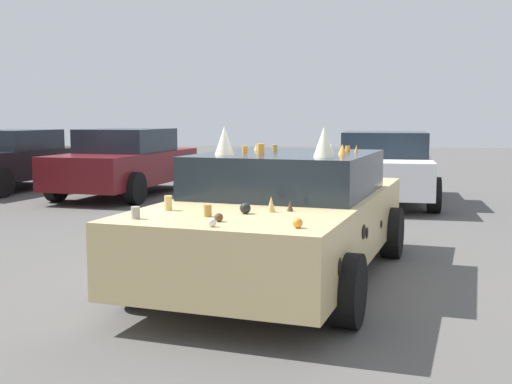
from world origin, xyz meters
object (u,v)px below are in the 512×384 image
(art_car_decorated, at_px, (285,214))
(parked_sedan_near_left, at_px, (384,167))
(parked_sedan_row_back_center, at_px, (126,162))
(parked_sedan_behind_left, at_px, (9,160))

(art_car_decorated, relative_size, parked_sedan_near_left, 1.11)
(parked_sedan_row_back_center, relative_size, parked_sedan_behind_left, 1.00)
(parked_sedan_near_left, relative_size, parked_sedan_behind_left, 0.97)
(parked_sedan_near_left, distance_m, parked_sedan_behind_left, 8.55)
(parked_sedan_near_left, xyz_separation_m, parked_sedan_behind_left, (0.76, 8.52, -0.00))
(art_car_decorated, relative_size, parked_sedan_behind_left, 1.08)
(parked_sedan_row_back_center, xyz_separation_m, parked_sedan_behind_left, (0.55, 3.07, -0.02))
(parked_sedan_near_left, bearing_deg, art_car_decorated, 171.35)
(art_car_decorated, bearing_deg, parked_sedan_near_left, 178.76)
(art_car_decorated, height_order, parked_sedan_behind_left, art_car_decorated)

